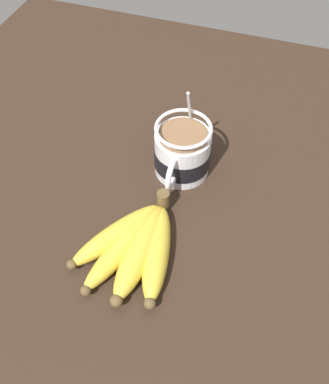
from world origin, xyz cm
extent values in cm
cube|color=#332319|center=(0.00, 0.00, 1.43)|extent=(104.11, 104.11, 2.86)
cylinder|color=silver|center=(-6.44, 3.26, 6.91)|extent=(9.25, 9.25, 8.11)
cylinder|color=black|center=(-6.44, 3.26, 6.26)|extent=(9.45, 9.45, 3.40)
torus|color=silver|center=(-0.88, 3.26, 7.71)|extent=(5.56, 0.90, 5.56)
cylinder|color=#846042|center=(-6.44, 3.26, 11.07)|extent=(8.05, 8.05, 0.40)
torus|color=silver|center=(-6.44, 3.26, 12.57)|extent=(9.25, 9.25, 0.60)
cylinder|color=silver|center=(-10.51, 3.26, 11.28)|extent=(5.37, 0.50, 14.01)
ellipsoid|color=silver|center=(-8.06, 3.26, 4.36)|extent=(3.00, 2.00, 0.80)
cylinder|color=brown|center=(2.81, 3.00, 5.61)|extent=(2.00, 2.00, 3.00)
ellipsoid|color=gold|center=(10.48, -1.72, 4.56)|extent=(15.42, 11.28, 3.40)
sphere|color=brown|center=(17.30, -5.91, 4.56)|extent=(1.53, 1.53, 1.53)
ellipsoid|color=gold|center=(12.05, 0.19, 4.56)|extent=(17.56, 8.29, 3.40)
sphere|color=brown|center=(20.33, -2.33, 4.56)|extent=(1.53, 1.53, 1.53)
ellipsoid|color=gold|center=(12.14, 2.63, 4.87)|extent=(16.83, 4.67, 4.02)
sphere|color=brown|center=(20.48, 2.31, 4.87)|extent=(1.81, 1.81, 1.81)
ellipsoid|color=gold|center=(11.57, 4.93, 4.73)|extent=(16.38, 7.10, 3.75)
sphere|color=brown|center=(19.36, 6.64, 4.73)|extent=(1.69, 1.69, 1.69)
camera|label=1|loc=(41.37, 16.08, 58.67)|focal=40.00mm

